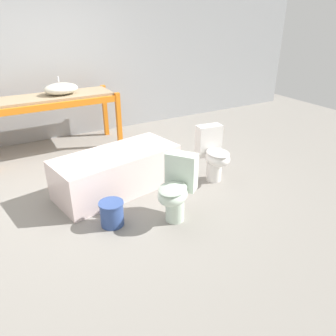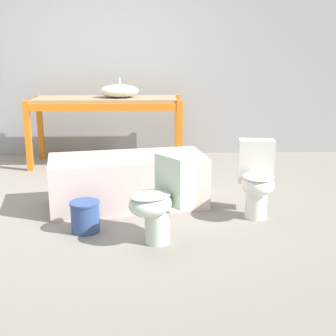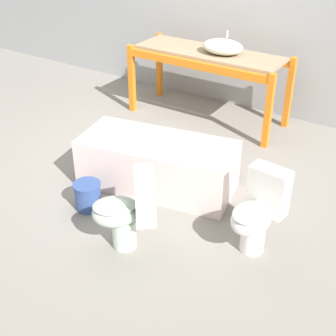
# 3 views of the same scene
# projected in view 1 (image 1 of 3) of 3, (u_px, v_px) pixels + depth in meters

# --- Properties ---
(ground_plane) EXTENTS (12.00, 12.00, 0.00)m
(ground_plane) POSITION_uv_depth(u_px,v_px,m) (83.00, 189.00, 4.12)
(ground_plane) COLOR gray
(warehouse_wall_rear) EXTENTS (10.80, 0.08, 3.20)m
(warehouse_wall_rear) POSITION_uv_depth(u_px,v_px,m) (32.00, 41.00, 5.05)
(warehouse_wall_rear) COLOR #9EA0A3
(warehouse_wall_rear) RESTS_ON ground_plane
(shelving_rack) EXTENTS (1.96, 0.71, 0.88)m
(shelving_rack) POSITION_uv_depth(u_px,v_px,m) (51.00, 104.00, 4.93)
(shelving_rack) COLOR orange
(shelving_rack) RESTS_ON ground_plane
(sink_basin) EXTENTS (0.50, 0.37, 0.25)m
(sink_basin) POSITION_uv_depth(u_px,v_px,m) (61.00, 89.00, 4.90)
(sink_basin) COLOR silver
(sink_basin) RESTS_ON shelving_rack
(bathtub_main) EXTENTS (1.60, 0.92, 0.50)m
(bathtub_main) POSITION_uv_depth(u_px,v_px,m) (117.00, 169.00, 3.98)
(bathtub_main) COLOR silver
(bathtub_main) RESTS_ON ground_plane
(toilet_near) EXTENTS (0.37, 0.54, 0.70)m
(toilet_near) POSITION_uv_depth(u_px,v_px,m) (214.00, 153.00, 4.21)
(toilet_near) COLOR white
(toilet_near) RESTS_ON ground_plane
(toilet_far) EXTENTS (0.59, 0.56, 0.70)m
(toilet_far) POSITION_uv_depth(u_px,v_px,m) (176.00, 188.00, 3.39)
(toilet_far) COLOR silver
(toilet_far) RESTS_ON ground_plane
(bucket_white) EXTENTS (0.26, 0.26, 0.27)m
(bucket_white) POSITION_uv_depth(u_px,v_px,m) (112.00, 213.00, 3.38)
(bucket_white) COLOR #334C8C
(bucket_white) RESTS_ON ground_plane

